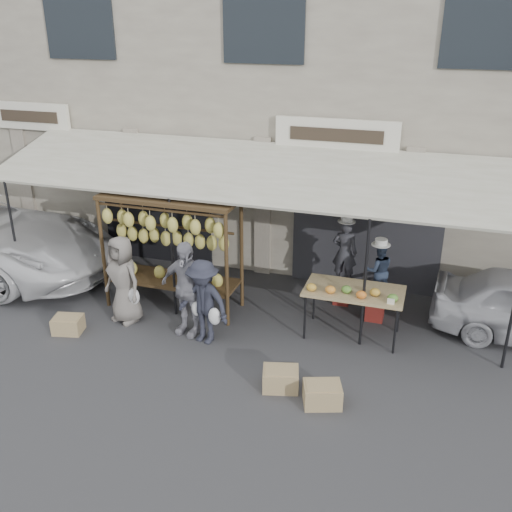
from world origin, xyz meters
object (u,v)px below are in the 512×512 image
(vendor_left, at_px, (345,252))
(customer_left, at_px, (123,280))
(customer_right, at_px, (203,302))
(vendor_right, at_px, (379,270))
(crate_near_b, at_px, (322,394))
(customer_mid, at_px, (186,288))
(banana_rack, at_px, (169,231))
(produce_table, at_px, (354,292))
(crate_far, at_px, (68,325))
(crate_near_a, at_px, (281,379))

(vendor_left, height_order, customer_left, vendor_left)
(vendor_left, bearing_deg, customer_right, 47.84)
(customer_left, bearing_deg, customer_right, 10.23)
(vendor_left, height_order, vendor_right, vendor_left)
(customer_right, height_order, crate_near_b, customer_right)
(vendor_left, height_order, customer_mid, customer_mid)
(banana_rack, xyz_separation_m, customer_mid, (0.66, -0.80, -0.70))
(vendor_left, bearing_deg, vendor_right, 148.20)
(produce_table, xyz_separation_m, vendor_right, (0.32, 0.77, 0.13))
(customer_right, bearing_deg, crate_near_b, -12.88)
(banana_rack, bearing_deg, vendor_right, 10.88)
(vendor_right, xyz_separation_m, crate_far, (-5.17, -2.19, -0.85))
(produce_table, bearing_deg, crate_near_b, -92.52)
(banana_rack, distance_m, crate_near_a, 3.58)
(customer_mid, height_order, crate_near_b, customer_mid)
(customer_right, relative_size, crate_near_b, 2.82)
(customer_mid, bearing_deg, vendor_right, 36.27)
(vendor_right, bearing_deg, banana_rack, -8.46)
(customer_left, relative_size, crate_near_a, 3.08)
(produce_table, height_order, crate_near_b, produce_table)
(banana_rack, bearing_deg, crate_near_b, -31.56)
(customer_right, xyz_separation_m, crate_near_a, (1.63, -0.91, -0.60))
(banana_rack, relative_size, produce_table, 1.53)
(produce_table, relative_size, customer_mid, 0.97)
(customer_mid, bearing_deg, crate_far, -151.86)
(customer_right, height_order, crate_far, customer_right)
(vendor_left, height_order, customer_right, vendor_left)
(banana_rack, xyz_separation_m, crate_near_a, (2.69, -1.89, -1.41))
(banana_rack, distance_m, produce_table, 3.54)
(crate_near_b, distance_m, crate_far, 4.80)
(crate_far, bearing_deg, customer_right, 11.03)
(customer_right, bearing_deg, vendor_left, 59.23)
(produce_table, bearing_deg, vendor_left, 107.38)
(customer_mid, relative_size, crate_near_a, 3.25)
(vendor_left, relative_size, vendor_right, 1.22)
(crate_near_a, bearing_deg, crate_far, 173.98)
(customer_left, xyz_separation_m, crate_near_a, (3.31, -1.15, -0.67))
(produce_table, relative_size, customer_right, 1.11)
(produce_table, distance_m, crate_near_a, 2.12)
(customer_mid, bearing_deg, customer_right, -14.94)
(vendor_right, xyz_separation_m, crate_near_b, (-0.41, -2.80, -0.83))
(crate_near_b, bearing_deg, customer_left, 161.51)
(crate_near_b, bearing_deg, customer_mid, 154.77)
(produce_table, distance_m, crate_far, 5.11)
(vendor_right, height_order, customer_left, customer_left)
(customer_left, bearing_deg, crate_near_b, -0.02)
(banana_rack, relative_size, vendor_right, 2.43)
(banana_rack, height_order, vendor_right, banana_rack)
(customer_right, bearing_deg, customer_left, -175.89)
(vendor_left, bearing_deg, banana_rack, 21.89)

